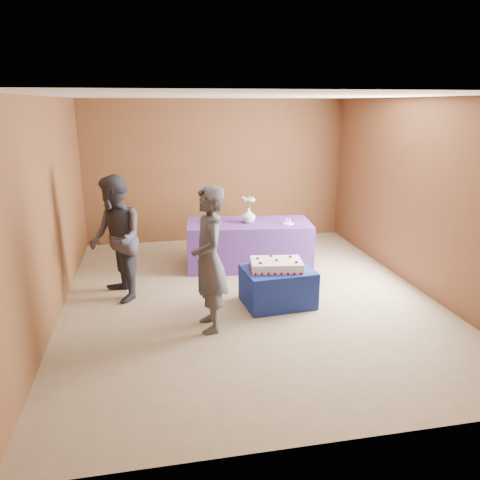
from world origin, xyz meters
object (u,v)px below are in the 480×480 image
object	(u,v)px
guest_left	(209,260)
serving_table	(249,244)
cake_table	(278,286)
sheet_cake	(276,265)
vase	(248,215)
guest_right	(116,239)

from	to	relation	value
guest_left	serving_table	bearing A→B (deg)	152.43
cake_table	serving_table	world-z (taller)	serving_table
sheet_cake	vase	xyz separation A→B (m)	(-0.04, 1.57, 0.31)
cake_table	guest_left	bearing A→B (deg)	-156.98
cake_table	vase	size ratio (longest dim) A/B	3.80
sheet_cake	vase	bearing A→B (deg)	99.95
guest_right	sheet_cake	bearing A→B (deg)	55.32
cake_table	vase	distance (m)	1.69
serving_table	sheet_cake	bearing A→B (deg)	-82.18
cake_table	guest_left	size ratio (longest dim) A/B	0.52
cake_table	guest_right	xyz separation A→B (m)	(-2.10, 0.60, 0.61)
serving_table	vase	xyz separation A→B (m)	(-0.01, -0.01, 0.49)
cake_table	serving_table	xyz separation A→B (m)	(-0.06, 1.57, 0.12)
vase	guest_left	distance (m)	2.28
sheet_cake	cake_table	bearing A→B (deg)	8.81
cake_table	serving_table	bearing A→B (deg)	87.11
cake_table	sheet_cake	bearing A→B (deg)	175.45
guest_left	vase	bearing A→B (deg)	152.65
serving_table	vase	distance (m)	0.49
cake_table	serving_table	size ratio (longest dim) A/B	0.45
vase	guest_left	xyz separation A→B (m)	(-0.92, -2.09, -0.00)
serving_table	vase	bearing A→B (deg)	-148.05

